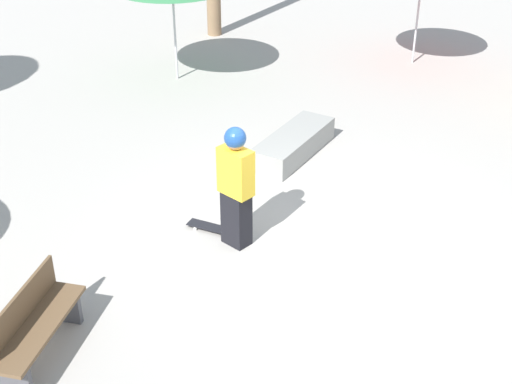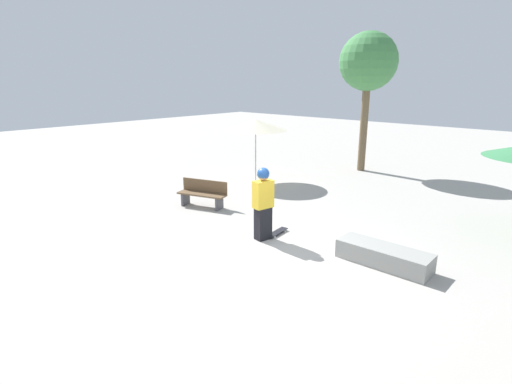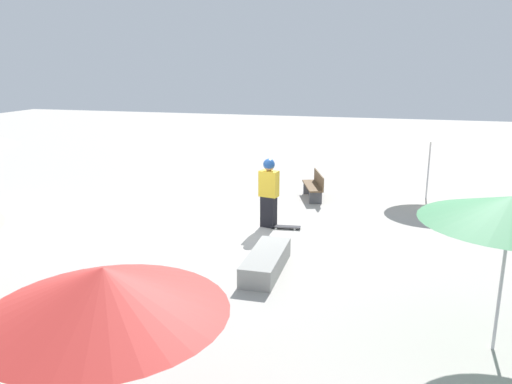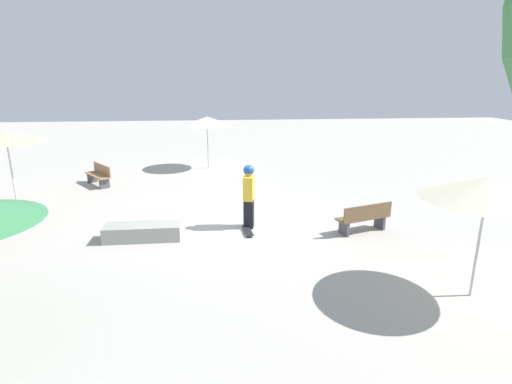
% 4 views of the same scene
% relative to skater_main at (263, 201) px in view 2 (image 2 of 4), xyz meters
% --- Properties ---
extents(ground_plane, '(60.00, 60.00, 0.00)m').
position_rel_skater_main_xyz_m(ground_plane, '(0.69, -0.81, -1.00)').
color(ground_plane, '#ADA8A0').
extents(skater_main, '(0.37, 0.54, 1.86)m').
position_rel_skater_main_xyz_m(skater_main, '(0.00, 0.00, 0.00)').
color(skater_main, black).
rests_on(skater_main, ground_plane).
extents(skateboard, '(0.29, 0.82, 0.07)m').
position_rel_skater_main_xyz_m(skateboard, '(0.07, 0.48, -0.94)').
color(skateboard, black).
rests_on(skateboard, ground_plane).
extents(concrete_ledge, '(2.02, 0.69, 0.42)m').
position_rel_skater_main_xyz_m(concrete_ledge, '(2.93, 0.66, -0.79)').
color(concrete_ledge, gray).
rests_on(concrete_ledge, ground_plane).
extents(bench_near, '(1.66, 0.92, 0.85)m').
position_rel_skater_main_xyz_m(bench_near, '(-3.19, 0.74, -0.58)').
color(bench_near, '#47474C').
rests_on(bench_near, ground_plane).
extents(shade_umbrella_cream, '(2.43, 2.43, 2.45)m').
position_rel_skater_main_xyz_m(shade_umbrella_cream, '(-4.12, 4.26, 1.24)').
color(shade_umbrella_cream, '#B7B7BC').
rests_on(shade_umbrella_cream, ground_plane).
extents(palm_tree_right, '(2.42, 2.42, 5.86)m').
position_rel_skater_main_xyz_m(palm_tree_right, '(-2.01, 8.96, 3.57)').
color(palm_tree_right, brown).
rests_on(palm_tree_right, ground_plane).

